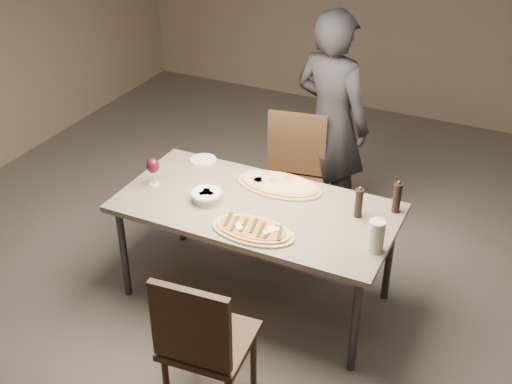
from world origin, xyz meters
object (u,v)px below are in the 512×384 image
at_px(zucchini_pizza, 253,230).
at_px(carafe, 376,236).
at_px(chair_near, 202,339).
at_px(dining_table, 256,213).
at_px(bread_basket, 206,195).
at_px(pepper_mill_left, 359,203).
at_px(diner, 331,123).
at_px(chair_far, 293,173).
at_px(ham_pizza, 279,185).

xyz_separation_m(zucchini_pizza, carafe, (0.72, 0.14, 0.08)).
bearing_deg(zucchini_pizza, chair_near, -90.48).
bearing_deg(carafe, dining_table, 170.36).
bearing_deg(bread_basket, dining_table, 16.33).
distance_m(zucchini_pizza, carafe, 0.73).
relative_size(carafe, chair_near, 0.21).
distance_m(pepper_mill_left, chair_near, 1.30).
bearing_deg(chair_near, pepper_mill_left, 63.56).
bearing_deg(diner, chair_far, 76.84).
xyz_separation_m(ham_pizza, chair_far, (-0.11, 0.52, -0.21)).
bearing_deg(dining_table, chair_far, 95.33).
relative_size(dining_table, chair_near, 1.87).
bearing_deg(chair_near, chair_far, 92.67).
bearing_deg(dining_table, diner, 85.02).
height_order(bread_basket, chair_near, chair_near).
relative_size(pepper_mill_left, carafe, 1.08).
height_order(ham_pizza, pepper_mill_left, pepper_mill_left).
height_order(carafe, chair_near, chair_near).
bearing_deg(chair_near, zucchini_pizza, 89.28).
height_order(zucchini_pizza, chair_near, chair_near).
xyz_separation_m(zucchini_pizza, chair_far, (-0.19, 1.08, -0.21)).
distance_m(pepper_mill_left, chair_far, 1.00).
xyz_separation_m(bread_basket, chair_far, (0.24, 0.90, -0.23)).
relative_size(chair_near, diner, 0.55).
bearing_deg(carafe, zucchini_pizza, -169.05).
height_order(dining_table, chair_near, chair_near).
height_order(chair_near, diner, diner).
relative_size(ham_pizza, diner, 0.34).
distance_m(dining_table, pepper_mill_left, 0.67).
relative_size(ham_pizza, chair_far, 0.60).
relative_size(bread_basket, diner, 0.12).
height_order(bread_basket, pepper_mill_left, pepper_mill_left).
height_order(zucchini_pizza, pepper_mill_left, pepper_mill_left).
relative_size(zucchini_pizza, pepper_mill_left, 2.48).
xyz_separation_m(ham_pizza, pepper_mill_left, (0.59, -0.12, 0.09)).
distance_m(bread_basket, diner, 1.29).
xyz_separation_m(dining_table, chair_far, (-0.08, 0.80, -0.13)).
bearing_deg(zucchini_pizza, pepper_mill_left, 35.52).
height_order(chair_far, diner, diner).
relative_size(dining_table, carafe, 9.01).
xyz_separation_m(dining_table, diner, (0.10, 1.13, 0.19)).
bearing_deg(pepper_mill_left, chair_near, -111.50).
height_order(ham_pizza, chair_near, chair_near).
bearing_deg(chair_far, carafe, 123.95).
bearing_deg(bread_basket, ham_pizza, 46.61).
distance_m(chair_far, diner, 0.49).
distance_m(bread_basket, chair_far, 0.95).
height_order(ham_pizza, bread_basket, bread_basket).
xyz_separation_m(bread_basket, diner, (0.41, 1.22, 0.09)).
xyz_separation_m(zucchini_pizza, chair_near, (0.05, -0.74, -0.23)).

